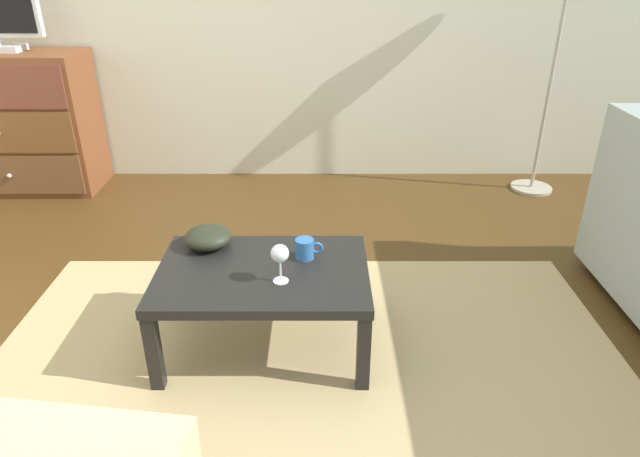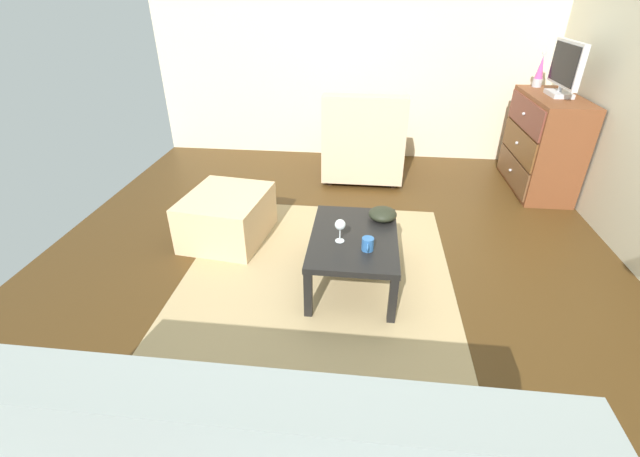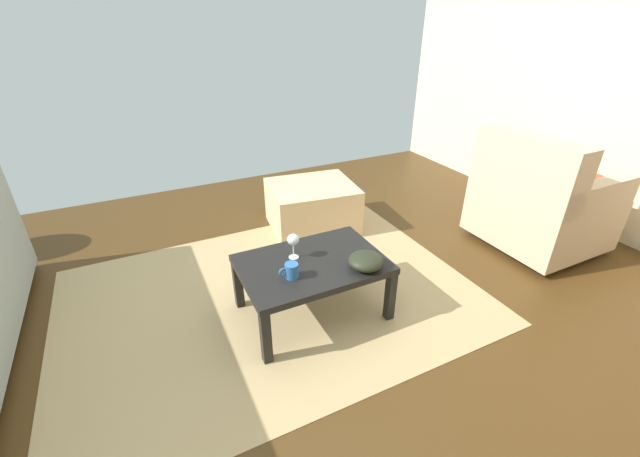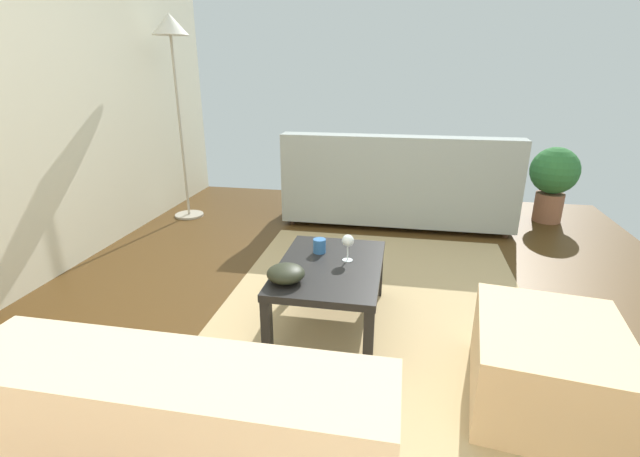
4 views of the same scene
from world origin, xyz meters
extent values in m
cube|color=#472F13|center=(0.00, 0.00, -0.03)|extent=(5.79, 4.75, 0.05)
cube|color=tan|center=(0.20, -0.20, 0.00)|extent=(2.60, 1.90, 0.01)
cube|color=black|center=(-0.37, 0.31, 0.17)|extent=(0.05, 0.05, 0.33)
cube|color=black|center=(0.41, 0.31, 0.17)|extent=(0.05, 0.05, 0.33)
cube|color=black|center=(-0.37, -0.21, 0.17)|extent=(0.05, 0.05, 0.33)
cube|color=black|center=(0.41, -0.21, 0.17)|extent=(0.05, 0.05, 0.33)
cube|color=black|center=(0.02, 0.05, 0.35)|extent=(0.84, 0.58, 0.04)
cylinder|color=silver|center=(0.10, -0.04, 0.37)|extent=(0.06, 0.06, 0.00)
cylinder|color=silver|center=(0.10, -0.04, 0.42)|extent=(0.01, 0.01, 0.09)
sphere|color=silver|center=(0.10, -0.04, 0.49)|extent=(0.07, 0.07, 0.07)
cylinder|color=#2E62A4|center=(0.19, 0.14, 0.41)|extent=(0.08, 0.08, 0.08)
torus|color=#2E62A4|center=(0.24, 0.14, 0.42)|extent=(0.05, 0.01, 0.05)
ellipsoid|color=black|center=(-0.22, 0.24, 0.42)|extent=(0.20, 0.20, 0.09)
cylinder|color=#332319|center=(2.39, -1.25, 0.03)|extent=(0.05, 0.05, 0.05)
cylinder|color=#332319|center=(2.39, 0.69, 0.03)|extent=(0.05, 0.05, 0.05)
cylinder|color=#332319|center=(1.70, -1.25, 0.03)|extent=(0.05, 0.05, 0.05)
cylinder|color=#332319|center=(1.70, 0.69, 0.03)|extent=(0.05, 0.05, 0.05)
cube|color=gray|center=(2.05, -0.28, 0.23)|extent=(0.85, 2.10, 0.36)
cube|color=gray|center=(1.72, -0.28, 0.63)|extent=(0.20, 2.10, 0.45)
cube|color=gray|center=(2.05, -1.27, 0.51)|extent=(0.81, 0.12, 0.20)
cube|color=gray|center=(2.05, 0.71, 0.51)|extent=(0.81, 0.12, 0.20)
cylinder|color=#A74638|center=(2.32, -0.55, 0.49)|extent=(0.16, 0.40, 0.16)
cube|color=#DDB888|center=(-0.46, -0.99, 0.19)|extent=(0.77, 0.68, 0.38)
cylinder|color=#A59E8C|center=(1.74, 1.78, 0.01)|extent=(0.28, 0.28, 0.02)
cylinder|color=#A59E8C|center=(1.74, 1.78, 0.85)|extent=(0.02, 0.02, 1.66)
cone|color=silver|center=(1.74, 1.78, 1.77)|extent=(0.32, 0.32, 0.18)
cylinder|color=brown|center=(2.25, -1.73, 0.14)|extent=(0.26, 0.26, 0.28)
sphere|color=#2D6B33|center=(2.25, -1.73, 0.50)|extent=(0.44, 0.44, 0.44)
camera|label=1|loc=(0.25, -1.83, 1.49)|focal=30.91mm
camera|label=2|loc=(2.46, 0.10, 1.81)|focal=23.84mm
camera|label=3|loc=(0.85, 1.83, 1.64)|focal=22.42mm
camera|label=4|loc=(-2.25, -0.32, 1.42)|focal=25.19mm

